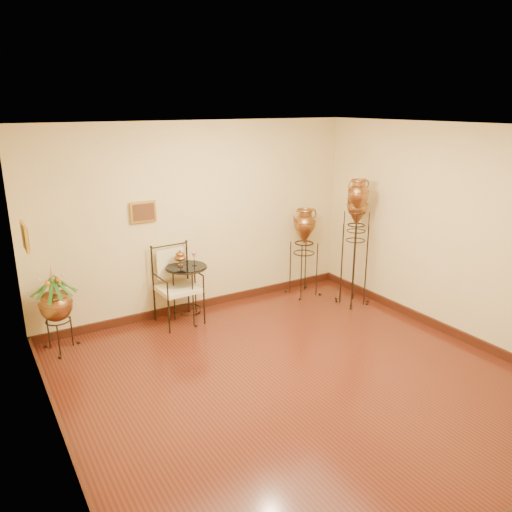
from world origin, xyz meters
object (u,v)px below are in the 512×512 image
planter_urn (56,302)px  amphora_tall (355,242)px  side_table (187,292)px  amphora_mid (355,247)px  armchair (178,286)px

planter_urn → amphora_tall: bearing=-10.0°
side_table → amphora_tall: bearing=-16.8°
planter_urn → side_table: planter_urn is taller
amphora_tall → planter_urn: 4.31m
amphora_mid → planter_urn: 4.36m
amphora_tall → armchair: bearing=164.0°
amphora_mid → armchair: amphora_mid is taller
armchair → side_table: armchair is taller
amphora_mid → armchair: bearing=166.1°
amphora_tall → amphora_mid: 0.16m
planter_urn → side_table: bearing=0.0°
planter_urn → armchair: 1.63m
amphora_mid → side_table: size_ratio=1.69×
armchair → side_table: (0.13, 0.00, -0.13)m
armchair → side_table: bearing=-2.2°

